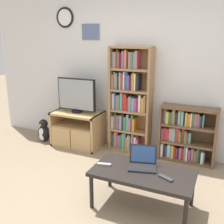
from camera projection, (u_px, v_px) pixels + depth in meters
The scene contains 11 objects.
ground_plane at pixel (83, 217), 2.77m from camera, with size 18.00×18.00×0.00m, color gray.
wall_back at pixel (143, 72), 4.13m from camera, with size 5.82×0.09×2.60m.
tv_stand at pixel (78, 129), 4.53m from camera, with size 0.84×0.52×0.60m.
television at pixel (76, 95), 4.37m from camera, with size 0.69×0.18×0.58m.
bookshelf_tall at pixel (129, 101), 4.19m from camera, with size 0.67×0.25×1.70m.
bookshelf_short at pixel (184, 135), 3.95m from camera, with size 0.83×0.26×0.85m.
coffee_table at pixel (143, 175), 2.84m from camera, with size 1.10×0.57×0.44m.
laptop at pixel (143, 162), 2.91m from camera, with size 0.35×0.32×0.23m.
remote_near_laptop at pixel (104, 164), 2.96m from camera, with size 0.17×0.08×0.02m.
remote_far_from_laptop at pixel (166, 178), 2.67m from camera, with size 0.16×0.11×0.02m.
penguin_figurine at pixel (44, 131), 4.73m from camera, with size 0.22×0.20×0.41m.
Camera 1 is at (1.24, -2.02, 1.84)m, focal length 42.00 mm.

